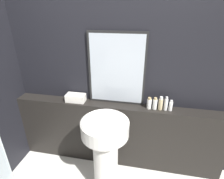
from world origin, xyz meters
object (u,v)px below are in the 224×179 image
object	(u,v)px
body_wash_bottle	(166,104)
hand_soap_bottle	(171,106)
shampoo_bottle	(149,103)
lotion_bottle	(161,104)
pedestal_sink	(105,149)
conditioner_bottle	(155,104)
towel_stack	(76,98)
mirror	(117,70)

from	to	relation	value
body_wash_bottle	hand_soap_bottle	bearing A→B (deg)	0.00
body_wash_bottle	hand_soap_bottle	world-z (taller)	body_wash_bottle
shampoo_bottle	lotion_bottle	size ratio (longest dim) A/B	0.85
hand_soap_bottle	pedestal_sink	bearing A→B (deg)	-145.55
conditioner_bottle	lotion_bottle	distance (m)	0.06
towel_stack	mirror	bearing A→B (deg)	8.08
towel_stack	hand_soap_bottle	bearing A→B (deg)	0.00
conditioner_bottle	pedestal_sink	bearing A→B (deg)	-136.95
mirror	body_wash_bottle	size ratio (longest dim) A/B	5.10
pedestal_sink	lotion_bottle	world-z (taller)	lotion_bottle
pedestal_sink	shampoo_bottle	xyz separation A→B (m)	(0.42, 0.46, 0.35)
shampoo_bottle	mirror	bearing A→B (deg)	169.86
towel_stack	body_wash_bottle	size ratio (longest dim) A/B	1.42
pedestal_sink	hand_soap_bottle	size ratio (longest dim) A/B	7.47
lotion_bottle	hand_soap_bottle	size ratio (longest dim) A/B	1.26
conditioner_bottle	hand_soap_bottle	distance (m)	0.18
mirror	hand_soap_bottle	bearing A→B (deg)	-6.36
body_wash_bottle	pedestal_sink	bearing A→B (deg)	-143.20
pedestal_sink	mirror	xyz separation A→B (m)	(0.02, 0.53, 0.71)
pedestal_sink	shampoo_bottle	size ratio (longest dim) A/B	6.94
shampoo_bottle	lotion_bottle	bearing A→B (deg)	0.00
shampoo_bottle	hand_soap_bottle	world-z (taller)	shampoo_bottle
mirror	body_wash_bottle	distance (m)	0.69
mirror	body_wash_bottle	bearing A→B (deg)	-6.96
hand_soap_bottle	towel_stack	bearing A→B (deg)	180.00
conditioner_bottle	towel_stack	bearing A→B (deg)	180.00
mirror	towel_stack	size ratio (longest dim) A/B	3.59
towel_stack	conditioner_bottle	distance (m)	0.97
pedestal_sink	shampoo_bottle	world-z (taller)	shampoo_bottle
pedestal_sink	mirror	distance (m)	0.89
mirror	shampoo_bottle	size ratio (longest dim) A/B	6.14
mirror	conditioner_bottle	distance (m)	0.59
towel_stack	conditioner_bottle	xyz separation A→B (m)	(0.97, -0.00, 0.02)
shampoo_bottle	body_wash_bottle	xyz separation A→B (m)	(0.19, 0.00, 0.01)
pedestal_sink	body_wash_bottle	size ratio (longest dim) A/B	5.77
lotion_bottle	shampoo_bottle	bearing A→B (deg)	180.00
towel_stack	lotion_bottle	world-z (taller)	lotion_bottle
pedestal_sink	body_wash_bottle	distance (m)	0.84
lotion_bottle	body_wash_bottle	distance (m)	0.06
conditioner_bottle	hand_soap_bottle	xyz separation A→B (m)	(0.18, 0.00, -0.01)
mirror	hand_soap_bottle	xyz separation A→B (m)	(0.64, -0.07, -0.37)
conditioner_bottle	lotion_bottle	size ratio (longest dim) A/B	0.89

